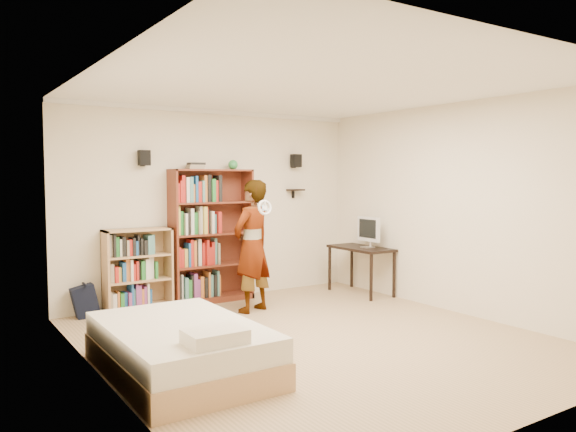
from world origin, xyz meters
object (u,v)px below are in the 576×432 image
object	(u,v)px
computer_desk	(361,270)
person	(252,246)
tall_bookshelf	(212,236)
low_bookshelf	(138,270)
daybed	(181,342)

from	to	relation	value
computer_desk	person	world-z (taller)	person
tall_bookshelf	low_bookshelf	xyz separation A→B (m)	(-1.06, 0.01, -0.39)
low_bookshelf	computer_desk	distance (m)	3.25
tall_bookshelf	person	bearing A→B (deg)	-77.85
daybed	person	size ratio (longest dim) A/B	1.10
tall_bookshelf	computer_desk	xyz separation A→B (m)	(2.10, -0.75, -0.58)
low_bookshelf	person	distance (m)	1.53
low_bookshelf	daybed	world-z (taller)	low_bookshelf
computer_desk	person	xyz separation A→B (m)	(-1.92, -0.08, 0.51)
computer_desk	person	size ratio (longest dim) A/B	0.60
low_bookshelf	daybed	distance (m)	2.54
tall_bookshelf	low_bookshelf	bearing A→B (deg)	179.50
person	tall_bookshelf	bearing A→B (deg)	-98.52
low_bookshelf	daybed	size ratio (longest dim) A/B	0.57
low_bookshelf	computer_desk	xyz separation A→B (m)	(3.15, -0.76, -0.19)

